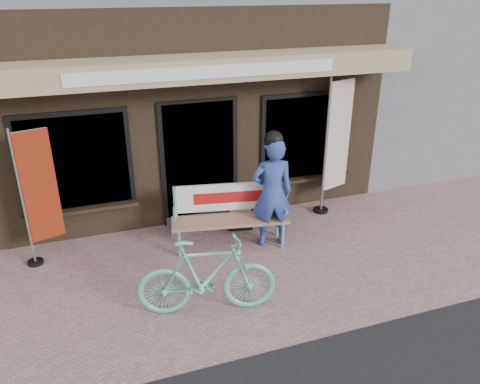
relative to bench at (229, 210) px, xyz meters
name	(u,v)px	position (x,y,z in m)	size (l,w,h in m)	color
ground	(237,279)	(-0.23, -1.04, -0.59)	(70.00, 70.00, 0.00)	#AE8585
storefront	(161,31)	(-0.23, 3.92, 2.40)	(7.00, 6.77, 6.00)	black
neighbor_right_near	(464,27)	(8.27, 4.46, 2.21)	(10.00, 7.00, 5.60)	slate
bench	(229,210)	(0.00, 0.00, 0.00)	(1.91, 0.80, 1.00)	#64C4A7
person	(272,191)	(0.63, -0.25, 0.36)	(0.73, 0.54, 1.93)	#2D469D
bicycle	(207,276)	(-0.81, -1.58, -0.05)	(0.50, 1.78, 1.07)	#64C4A7
nobori_red	(38,194)	(-2.80, 0.43, 0.52)	(0.63, 0.31, 2.15)	gray
nobori_cream	(336,143)	(2.21, 0.60, 0.70)	(0.74, 0.37, 2.50)	gray
menu_stand	(240,207)	(0.31, 0.34, -0.15)	(0.43, 0.20, 0.86)	black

